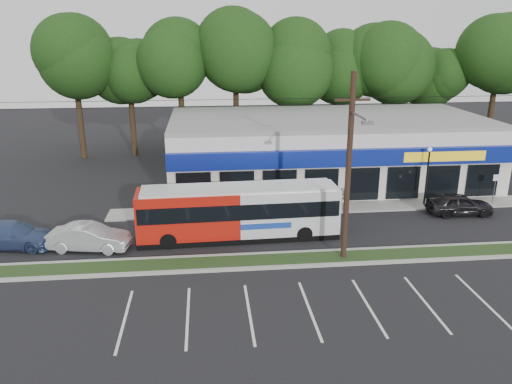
{
  "coord_description": "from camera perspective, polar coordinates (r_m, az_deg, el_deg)",
  "views": [
    {
      "loc": [
        -4.28,
        -23.18,
        11.86
      ],
      "look_at": [
        -1.38,
        5.0,
        2.67
      ],
      "focal_mm": 35.0,
      "sensor_mm": 36.0,
      "label": 1
    }
  ],
  "objects": [
    {
      "name": "car_silver",
      "position": [
        29.78,
        -18.52,
        -4.93
      ],
      "size": [
        4.71,
        2.3,
        1.49
      ],
      "primitive_type": "imported",
      "rotation": [
        0.0,
        0.0,
        1.4
      ],
      "color": "#A7ABAF",
      "rests_on": "ground"
    },
    {
      "name": "pedestrian_a",
      "position": [
        33.87,
        5.13,
        -0.98
      ],
      "size": [
        0.73,
        0.56,
        1.79
      ],
      "primitive_type": "imported",
      "rotation": [
        0.0,
        0.0,
        3.36
      ],
      "color": "silver",
      "rests_on": "ground"
    },
    {
      "name": "ground",
      "position": [
        26.39,
        4.14,
        -8.78
      ],
      "size": [
        120.0,
        120.0,
        0.0
      ],
      "primitive_type": "plane",
      "color": "black",
      "rests_on": "ground"
    },
    {
      "name": "car_blue",
      "position": [
        31.84,
        -26.11,
        -4.42
      ],
      "size": [
        5.28,
        2.86,
        1.45
      ],
      "primitive_type": "imported",
      "rotation": [
        0.0,
        0.0,
        1.4
      ],
      "color": "navy",
      "rests_on": "ground"
    },
    {
      "name": "tree_line",
      "position": [
        49.99,
        3.79,
        13.99
      ],
      "size": [
        46.76,
        6.76,
        11.83
      ],
      "color": "black",
      "rests_on": "ground"
    },
    {
      "name": "sign_post",
      "position": [
        39.06,
        25.68,
        0.86
      ],
      "size": [
        0.45,
        0.1,
        2.23
      ],
      "color": "#59595E",
      "rests_on": "ground"
    },
    {
      "name": "lamp_post",
      "position": [
        36.62,
        19.03,
        2.44
      ],
      "size": [
        0.3,
        0.3,
        4.25
      ],
      "color": "black",
      "rests_on": "ground"
    },
    {
      "name": "metrobus",
      "position": [
        29.55,
        -2.01,
        -2.17
      ],
      "size": [
        11.93,
        2.89,
        3.19
      ],
      "rotation": [
        0.0,
        0.0,
        0.03
      ],
      "color": "#B3170D",
      "rests_on": "ground"
    },
    {
      "name": "curb_south",
      "position": [
        26.49,
        4.09,
        -8.5
      ],
      "size": [
        40.0,
        0.25,
        0.14
      ],
      "primitive_type": "cube",
      "color": "#9E9E93",
      "rests_on": "ground"
    },
    {
      "name": "sidewalk",
      "position": [
        35.51,
        9.63,
        -1.71
      ],
      "size": [
        32.0,
        2.2,
        0.1
      ],
      "primitive_type": "cube",
      "color": "#9E9E93",
      "rests_on": "ground"
    },
    {
      "name": "curb_north",
      "position": [
        28.0,
        3.5,
        -6.96
      ],
      "size": [
        40.0,
        0.25,
        0.14
      ],
      "primitive_type": "cube",
      "color": "#9E9E93",
      "rests_on": "ground"
    },
    {
      "name": "car_dark",
      "position": [
        36.24,
        22.24,
        -1.29
      ],
      "size": [
        4.4,
        1.97,
        1.47
      ],
      "primitive_type": "imported",
      "rotation": [
        0.0,
        0.0,
        1.51
      ],
      "color": "black",
      "rests_on": "ground"
    },
    {
      "name": "grass_strip",
      "position": [
        27.25,
        3.79,
        -7.73
      ],
      "size": [
        40.0,
        1.6,
        0.12
      ],
      "primitive_type": "cube",
      "color": "#213816",
      "rests_on": "ground"
    },
    {
      "name": "utility_pole",
      "position": [
        25.95,
        10.24,
        3.3
      ],
      "size": [
        50.0,
        2.77,
        10.0
      ],
      "color": "black",
      "rests_on": "ground"
    },
    {
      "name": "strip_mall",
      "position": [
        41.34,
        8.0,
        4.93
      ],
      "size": [
        25.0,
        12.55,
        5.3
      ],
      "color": "#BAB4AD",
      "rests_on": "ground"
    },
    {
      "name": "pedestrian_b",
      "position": [
        34.71,
        9.79,
        -0.83
      ],
      "size": [
        0.86,
        0.7,
        1.65
      ],
      "primitive_type": "imported",
      "rotation": [
        0.0,
        0.0,
        3.23
      ],
      "color": "beige",
      "rests_on": "ground"
    }
  ]
}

